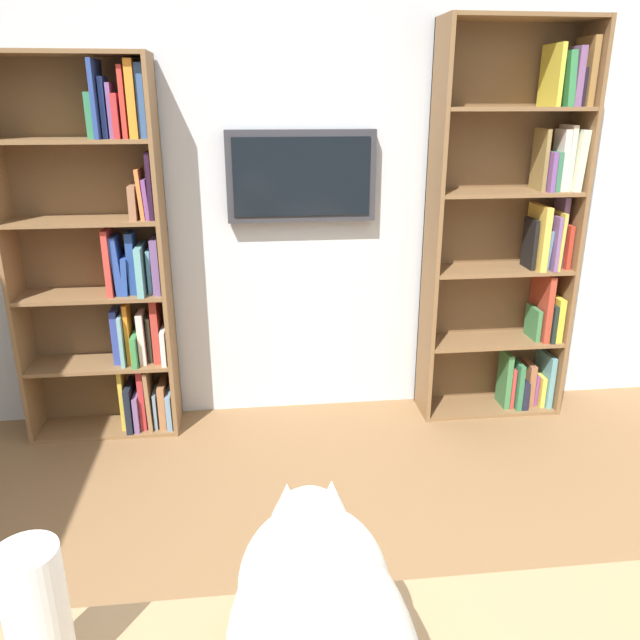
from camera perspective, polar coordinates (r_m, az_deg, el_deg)
wall_back at (r=3.45m, az=-2.00°, el=12.84°), size 4.52×0.06×2.70m
bookshelf_left at (r=3.64m, az=17.62°, el=7.47°), size 0.80×0.28×2.14m
bookshelf_right at (r=3.42m, az=-18.66°, el=4.90°), size 0.78×0.28×1.96m
wall_mounted_tv at (r=3.37m, az=-1.71°, el=12.96°), size 0.79×0.07×0.47m
cat at (r=1.11m, az=-0.05°, el=-27.11°), size 0.32×0.71×0.37m
paper_towel_roll at (r=1.31m, az=-24.39°, el=-23.38°), size 0.11×0.11×0.28m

